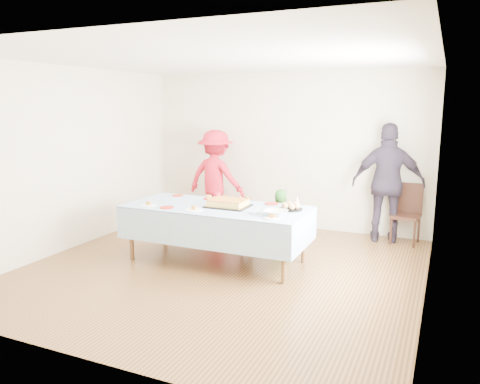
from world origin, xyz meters
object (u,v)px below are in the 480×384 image
object	(u,v)px
dining_chair	(407,210)
party_table	(216,210)
adult_left	(216,178)
birthday_cake	(228,203)

from	to	relation	value
dining_chair	party_table	bearing A→B (deg)	-131.80
dining_chair	adult_left	bearing A→B (deg)	-169.83
birthday_cake	adult_left	size ratio (longest dim) A/B	0.33
party_table	birthday_cake	size ratio (longest dim) A/B	4.41
party_table	dining_chair	size ratio (longest dim) A/B	2.67
birthday_cake	adult_left	xyz separation A→B (m)	(-1.10, 1.81, 0.02)
dining_chair	adult_left	world-z (taller)	adult_left
party_table	dining_chair	distance (m)	3.09
birthday_cake	dining_chair	distance (m)	2.96
birthday_cake	dining_chair	xyz separation A→B (m)	(2.16, 2.00, -0.31)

